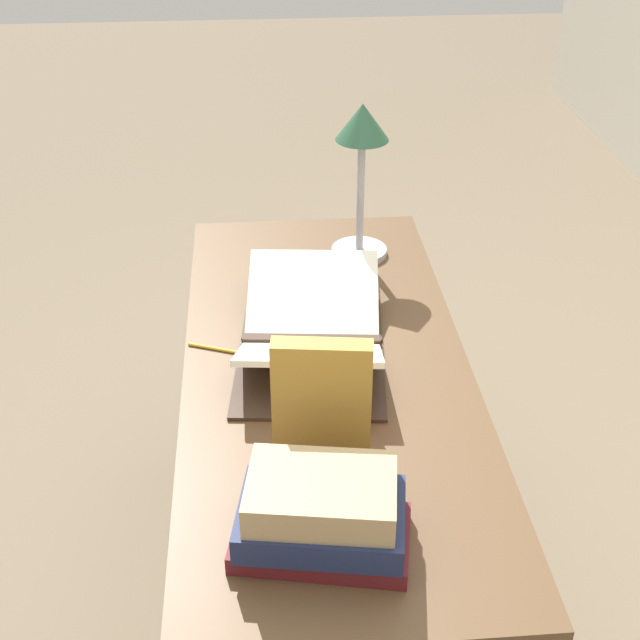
{
  "coord_description": "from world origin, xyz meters",
  "views": [
    {
      "loc": [
        1.47,
        -0.13,
        1.78
      ],
      "look_at": [
        -0.05,
        -0.01,
        0.83
      ],
      "focal_mm": 50.0,
      "sensor_mm": 36.0,
      "label": 1
    }
  ],
  "objects": [
    {
      "name": "ground_plane",
      "position": [
        0.0,
        0.0,
        0.0
      ],
      "size": [
        12.0,
        12.0,
        0.0
      ],
      "primitive_type": "plane",
      "color": "#70604C"
    },
    {
      "name": "reading_desk",
      "position": [
        0.0,
        0.0,
        0.63
      ],
      "size": [
        1.35,
        0.58,
        0.75
      ],
      "color": "brown",
      "rests_on": "ground_plane"
    },
    {
      "name": "open_book",
      "position": [
        -0.08,
        -0.03,
        0.78
      ],
      "size": [
        0.54,
        0.35,
        0.11
      ],
      "rotation": [
        0.0,
        0.0,
        -0.1
      ],
      "color": "#38281E",
      "rests_on": "reading_desk"
    },
    {
      "name": "book_stack_tall",
      "position": [
        0.48,
        -0.05,
        0.81
      ],
      "size": [
        0.21,
        0.3,
        0.13
      ],
      "color": "maroon",
      "rests_on": "reading_desk"
    },
    {
      "name": "book_standing_upright",
      "position": [
        0.3,
        -0.04,
        0.87
      ],
      "size": [
        0.06,
        0.17,
        0.25
      ],
      "rotation": [
        0.0,
        0.0,
        -0.13
      ],
      "color": "#BC8933",
      "rests_on": "reading_desk"
    },
    {
      "name": "reading_lamp",
      "position": [
        -0.47,
        0.12,
        1.02
      ],
      "size": [
        0.14,
        0.14,
        0.38
      ],
      "color": "#ADADB2",
      "rests_on": "reading_desk"
    },
    {
      "name": "coffee_mug",
      "position": [
        0.19,
        0.02,
        0.79
      ],
      "size": [
        0.11,
        0.09,
        0.09
      ],
      "rotation": [
        0.0,
        0.0,
        2.76
      ],
      "color": "#B74238",
      "rests_on": "reading_desk"
    },
    {
      "name": "pencil",
      "position": [
        -0.06,
        -0.2,
        0.75
      ],
      "size": [
        0.07,
        0.16,
        0.01
      ],
      "rotation": [
        0.0,
        0.0,
        -0.38
      ],
      "color": "gold",
      "rests_on": "reading_desk"
    }
  ]
}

